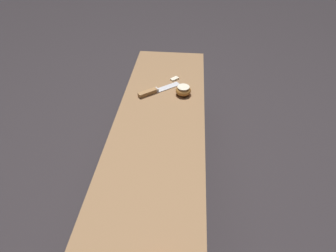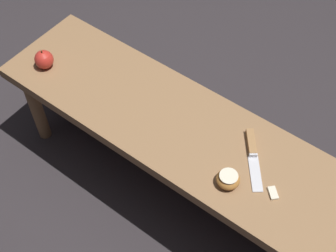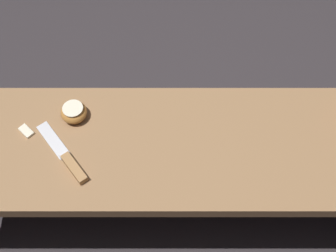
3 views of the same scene
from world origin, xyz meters
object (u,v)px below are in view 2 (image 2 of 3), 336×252
at_px(wooden_bench, 178,134).
at_px(apple_whole, 44,59).
at_px(knife, 252,151).
at_px(apple_cut, 228,179).

bearing_deg(wooden_bench, apple_whole, 7.75).
relative_size(knife, apple_whole, 2.52).
bearing_deg(apple_cut, knife, -90.84).
height_order(wooden_bench, knife, knife).
distance_m(knife, apple_whole, 0.80).
xyz_separation_m(wooden_bench, apple_cut, (-0.25, 0.09, 0.08)).
height_order(knife, apple_cut, apple_cut).
bearing_deg(apple_whole, knife, -171.03).
height_order(wooden_bench, apple_whole, apple_whole).
height_order(knife, apple_whole, apple_whole).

